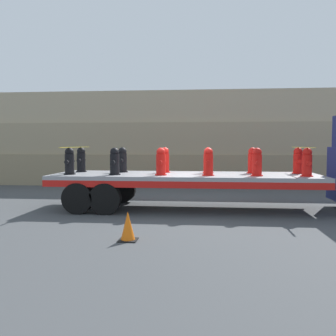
% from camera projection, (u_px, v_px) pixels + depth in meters
% --- Properties ---
extents(ground_plane, '(120.00, 120.00, 0.00)m').
position_uv_depth(ground_plane, '(185.00, 209.00, 12.29)').
color(ground_plane, '#3F4244').
extents(rock_cliff, '(60.00, 3.30, 4.82)m').
position_uv_depth(rock_cliff, '(194.00, 139.00, 19.92)').
color(rock_cliff, gray).
rests_on(rock_cliff, ground_plane).
extents(flatbed_trailer, '(8.60, 2.66, 1.16)m').
position_uv_depth(flatbed_trailer, '(163.00, 181.00, 12.31)').
color(flatbed_trailer, gray).
rests_on(flatbed_trailer, ground_plane).
extents(fire_hydrant_black_near_0, '(0.37, 0.60, 0.87)m').
position_uv_depth(fire_hydrant_black_near_0, '(70.00, 161.00, 12.01)').
color(fire_hydrant_black_near_0, black).
rests_on(fire_hydrant_black_near_0, flatbed_trailer).
extents(fire_hydrant_black_far_0, '(0.37, 0.60, 0.87)m').
position_uv_depth(fire_hydrant_black_far_0, '(81.00, 160.00, 13.13)').
color(fire_hydrant_black_far_0, black).
rests_on(fire_hydrant_black_far_0, flatbed_trailer).
extents(fire_hydrant_black_near_1, '(0.37, 0.60, 0.87)m').
position_uv_depth(fire_hydrant_black_near_1, '(115.00, 162.00, 11.86)').
color(fire_hydrant_black_near_1, black).
rests_on(fire_hydrant_black_near_1, flatbed_trailer).
extents(fire_hydrant_black_far_1, '(0.37, 0.60, 0.87)m').
position_uv_depth(fire_hydrant_black_far_1, '(122.00, 160.00, 12.98)').
color(fire_hydrant_black_far_1, black).
rests_on(fire_hydrant_black_far_1, flatbed_trailer).
extents(fire_hydrant_red_near_2, '(0.37, 0.60, 0.87)m').
position_uv_depth(fire_hydrant_red_near_2, '(161.00, 162.00, 11.71)').
color(fire_hydrant_red_near_2, red).
rests_on(fire_hydrant_red_near_2, flatbed_trailer).
extents(fire_hydrant_red_far_2, '(0.37, 0.60, 0.87)m').
position_uv_depth(fire_hydrant_red_far_2, '(165.00, 160.00, 12.83)').
color(fire_hydrant_red_far_2, red).
rests_on(fire_hydrant_red_far_2, flatbed_trailer).
extents(fire_hydrant_red_near_3, '(0.37, 0.60, 0.87)m').
position_uv_depth(fire_hydrant_red_near_3, '(208.00, 162.00, 11.56)').
color(fire_hydrant_red_near_3, red).
rests_on(fire_hydrant_red_near_3, flatbed_trailer).
extents(fire_hydrant_red_far_3, '(0.37, 0.60, 0.87)m').
position_uv_depth(fire_hydrant_red_far_3, '(208.00, 161.00, 12.68)').
color(fire_hydrant_red_far_3, red).
rests_on(fire_hydrant_red_far_3, flatbed_trailer).
extents(fire_hydrant_red_near_4, '(0.37, 0.60, 0.87)m').
position_uv_depth(fire_hydrant_red_near_4, '(257.00, 162.00, 11.41)').
color(fire_hydrant_red_near_4, red).
rests_on(fire_hydrant_red_near_4, flatbed_trailer).
extents(fire_hydrant_red_far_4, '(0.37, 0.60, 0.87)m').
position_uv_depth(fire_hydrant_red_far_4, '(252.00, 161.00, 12.53)').
color(fire_hydrant_red_far_4, red).
rests_on(fire_hydrant_red_far_4, flatbed_trailer).
extents(fire_hydrant_red_near_5, '(0.37, 0.60, 0.87)m').
position_uv_depth(fire_hydrant_red_near_5, '(307.00, 163.00, 11.26)').
color(fire_hydrant_red_near_5, red).
rests_on(fire_hydrant_red_near_5, flatbed_trailer).
extents(fire_hydrant_red_far_5, '(0.37, 0.60, 0.87)m').
position_uv_depth(fire_hydrant_red_far_5, '(298.00, 161.00, 12.38)').
color(fire_hydrant_red_far_5, red).
rests_on(fire_hydrant_red_far_5, flatbed_trailer).
extents(cargo_strap_rear, '(0.05, 2.76, 0.01)m').
position_uv_depth(cargo_strap_rear, '(75.00, 147.00, 12.54)').
color(cargo_strap_rear, yellow).
rests_on(cargo_strap_rear, fire_hydrant_black_near_0).
extents(cargo_strap_middle, '(0.05, 2.76, 0.01)m').
position_uv_depth(cargo_strap_middle, '(303.00, 147.00, 11.79)').
color(cargo_strap_middle, yellow).
rests_on(cargo_strap_middle, fire_hydrant_red_near_5).
extents(traffic_cone, '(0.41, 0.41, 0.65)m').
position_uv_depth(traffic_cone, '(128.00, 226.00, 8.25)').
color(traffic_cone, black).
rests_on(traffic_cone, ground_plane).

